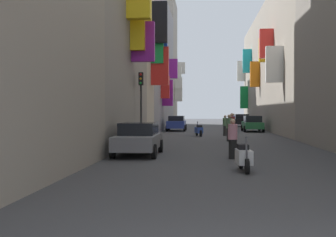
# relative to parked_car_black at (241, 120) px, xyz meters

# --- Properties ---
(ground_plane) EXTENTS (140.00, 140.00, 0.00)m
(ground_plane) POSITION_rel_parked_car_black_xyz_m (-3.68, -19.42, -0.81)
(ground_plane) COLOR #424244
(building_left_mid_b) EXTENTS (7.35, 4.32, 19.15)m
(building_left_mid_b) POSITION_rel_parked_car_black_xyz_m (-11.63, -21.45, 8.73)
(building_left_mid_b) COLOR #BCB29E
(building_left_mid_b) RESTS_ON ground
(building_left_mid_c) EXTENTS (7.04, 21.46, 13.92)m
(building_left_mid_c) POSITION_rel_parked_car_black_xyz_m (-11.67, -8.57, 6.15)
(building_left_mid_c) COLOR gray
(building_left_mid_c) RESTS_ON ground
(building_left_far) EXTENTS (7.31, 8.41, 17.44)m
(building_left_far) POSITION_rel_parked_car_black_xyz_m (-11.66, 6.37, 7.90)
(building_left_far) COLOR gray
(building_left_far) RESTS_ON ground
(building_right_mid_a) EXTENTS (7.31, 11.24, 20.82)m
(building_right_mid_a) POSITION_rel_parked_car_black_xyz_m (4.31, -19.08, 9.59)
(building_right_mid_a) COLOR #9E9384
(building_right_mid_a) RESTS_ON ground
(building_right_mid_b) EXTENTS (7.15, 24.05, 12.81)m
(building_right_mid_b) POSITION_rel_parked_car_black_xyz_m (4.30, -1.44, 5.60)
(building_right_mid_b) COLOR #9E9384
(building_right_mid_b) RESTS_ON ground
(parked_car_black) EXTENTS (2.03, 4.46, 1.55)m
(parked_car_black) POSITION_rel_parked_car_black_xyz_m (0.00, 0.00, 0.00)
(parked_car_black) COLOR black
(parked_car_black) RESTS_ON ground
(parked_car_grey) EXTENTS (1.88, 3.99, 1.42)m
(parked_car_grey) POSITION_rel_parked_car_black_xyz_m (-7.52, -34.82, -0.06)
(parked_car_grey) COLOR slate
(parked_car_grey) RESTS_ON ground
(parked_car_blue) EXTENTS (1.86, 4.19, 1.46)m
(parked_car_blue) POSITION_rel_parked_car_black_xyz_m (-7.33, -12.03, -0.03)
(parked_car_blue) COLOR navy
(parked_car_blue) RESTS_ON ground
(parked_car_green) EXTENTS (1.85, 4.17, 1.49)m
(parked_car_green) POSITION_rel_parked_car_black_xyz_m (-0.12, -13.09, -0.03)
(parked_car_green) COLOR #236638
(parked_car_green) RESTS_ON ground
(scooter_blue) EXTENTS (0.68, 1.92, 1.13)m
(scooter_blue) POSITION_rel_parked_car_black_xyz_m (-5.05, -20.66, -0.34)
(scooter_blue) COLOR #2D4CAD
(scooter_blue) RESTS_ON ground
(scooter_black) EXTENTS (0.52, 1.87, 1.13)m
(scooter_black) POSITION_rel_parked_car_black_xyz_m (-1.61, -1.75, -0.34)
(scooter_black) COLOR black
(scooter_black) RESTS_ON ground
(scooter_white) EXTENTS (0.50, 1.77, 1.13)m
(scooter_white) POSITION_rel_parked_car_black_xyz_m (-3.39, -39.40, -0.34)
(scooter_white) COLOR silver
(scooter_white) RESTS_ON ground
(pedestrian_crossing) EXTENTS (0.41, 0.41, 1.71)m
(pedestrian_crossing) POSITION_rel_parked_car_black_xyz_m (-3.06, -26.07, 0.05)
(pedestrian_crossing) COLOR #2A2A2A
(pedestrian_crossing) RESTS_ON ground
(pedestrian_near_left) EXTENTS (0.45, 0.45, 1.67)m
(pedestrian_near_left) POSITION_rel_parked_car_black_xyz_m (-1.63, -9.30, 0.03)
(pedestrian_near_left) COLOR #3A3A3A
(pedestrian_near_left) RESTS_ON ground
(pedestrian_near_right) EXTENTS (0.49, 0.49, 1.61)m
(pedestrian_near_right) POSITION_rel_parked_car_black_xyz_m (-3.01, -20.07, -0.01)
(pedestrian_near_right) COLOR #2C2C2C
(pedestrian_near_right) RESTS_ON ground
(pedestrian_mid_street) EXTENTS (0.47, 0.47, 1.62)m
(pedestrian_mid_street) POSITION_rel_parked_car_black_xyz_m (-3.51, -35.92, -0.00)
(pedestrian_mid_street) COLOR black
(pedestrian_mid_street) RESTS_ON ground
(pedestrian_far_away) EXTENTS (0.54, 0.54, 1.79)m
(pedestrian_far_away) POSITION_rel_parked_car_black_xyz_m (-2.76, -24.10, 0.09)
(pedestrian_far_away) COLOR black
(pedestrian_far_away) RESTS_ON ground
(traffic_light_near_corner) EXTENTS (0.26, 0.34, 4.18)m
(traffic_light_near_corner) POSITION_rel_parked_car_black_xyz_m (-8.32, -28.71, 2.05)
(traffic_light_near_corner) COLOR #2D2D2D
(traffic_light_near_corner) RESTS_ON ground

